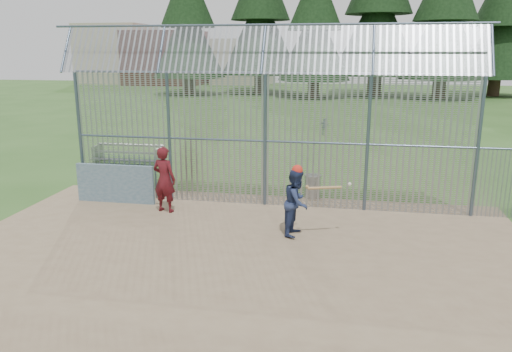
% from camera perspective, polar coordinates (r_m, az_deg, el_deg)
% --- Properties ---
extents(ground, '(120.00, 120.00, 0.00)m').
position_cam_1_polar(ground, '(12.18, -1.71, -8.25)').
color(ground, '#2D511E').
rests_on(ground, ground).
extents(dirt_infield, '(14.00, 10.00, 0.02)m').
position_cam_1_polar(dirt_infield, '(11.72, -2.22, -9.12)').
color(dirt_infield, '#756047').
rests_on(dirt_infield, ground).
extents(dugout_wall, '(2.50, 0.12, 1.20)m').
position_cam_1_polar(dugout_wall, '(16.06, -15.77, -0.84)').
color(dugout_wall, '#38566B').
rests_on(dugout_wall, dirt_infield).
extents(batter, '(0.80, 0.95, 1.72)m').
position_cam_1_polar(batter, '(12.75, 4.66, -3.01)').
color(batter, navy).
rests_on(batter, dirt_infield).
extents(onlooker, '(0.79, 0.60, 1.94)m').
position_cam_1_polar(onlooker, '(14.74, -10.43, -0.38)').
color(onlooker, maroon).
rests_on(onlooker, dirt_infield).
extents(bg_kid_seated, '(0.61, 0.38, 0.96)m').
position_cam_1_polar(bg_kid_seated, '(28.10, 7.84, 5.62)').
color(bg_kid_seated, slate).
rests_on(bg_kid_seated, ground).
extents(batting_gear, '(1.49, 0.45, 0.56)m').
position_cam_1_polar(batting_gear, '(12.51, 5.37, 0.29)').
color(batting_gear, red).
rests_on(batting_gear, ground).
extents(trash_can, '(0.56, 0.56, 0.82)m').
position_cam_1_polar(trash_can, '(16.19, 6.48, -1.15)').
color(trash_can, gray).
rests_on(trash_can, ground).
extents(bleacher, '(3.00, 0.95, 0.72)m').
position_cam_1_polar(bleacher, '(21.70, -14.41, 2.54)').
color(bleacher, slate).
rests_on(bleacher, ground).
extents(backstop_fence, '(20.09, 0.81, 5.30)m').
position_cam_1_polar(backstop_fence, '(14.62, 8.04, 5.08)').
color(backstop_fence, '#47566B').
rests_on(backstop_fence, ground).
extents(distant_buildings, '(26.50, 10.50, 8.00)m').
position_cam_1_polar(distant_buildings, '(72.17, -10.68, 13.24)').
color(distant_buildings, brown).
rests_on(distant_buildings, ground).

